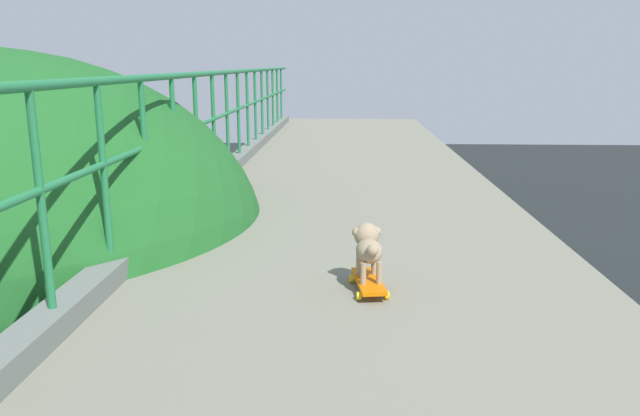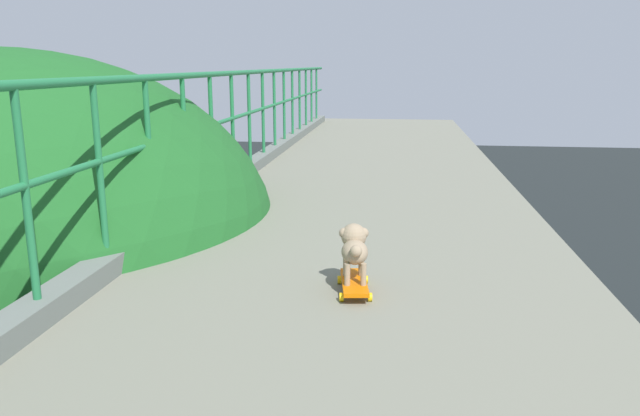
% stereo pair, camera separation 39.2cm
% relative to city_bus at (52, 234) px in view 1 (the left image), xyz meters
% --- Properties ---
extents(city_bus, '(2.71, 11.51, 3.48)m').
position_rel_city_bus_xyz_m(city_bus, '(0.00, 0.00, 0.00)').
color(city_bus, navy).
rests_on(city_bus, ground).
extents(toy_skateboard, '(0.24, 0.48, 0.08)m').
position_rel_city_bus_xyz_m(toy_skateboard, '(10.45, -16.55, 4.49)').
color(toy_skateboard, orange).
rests_on(toy_skateboard, overpass_deck).
extents(small_dog, '(0.20, 0.37, 0.34)m').
position_rel_city_bus_xyz_m(small_dog, '(10.44, -16.51, 4.72)').
color(small_dog, '#9E876A').
rests_on(small_dog, toy_skateboard).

